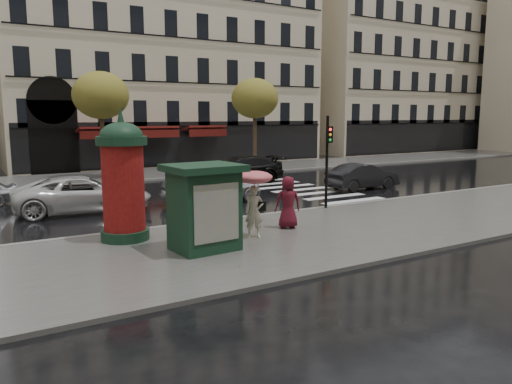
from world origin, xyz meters
TOP-DOWN VIEW (x-y plane):
  - ground at (0.00, 0.00)m, footprint 160.00×160.00m
  - near_sidewalk at (0.00, -0.50)m, footprint 90.00×7.00m
  - far_sidewalk at (0.00, 19.00)m, footprint 90.00×6.00m
  - near_kerb at (0.00, 3.00)m, footprint 90.00×0.25m
  - far_kerb at (0.00, 16.00)m, footprint 90.00×0.25m
  - zebra_crossing at (6.00, 9.60)m, footprint 3.60×11.75m
  - bldg_far_corner at (6.00, 30.00)m, footprint 26.00×14.00m
  - bldg_far_right at (34.00, 30.00)m, footprint 24.00×14.00m
  - tree_far_left at (-2.00, 18.00)m, footprint 3.40×3.40m
  - tree_far_right at (9.00, 18.00)m, footprint 3.40×3.40m
  - woman_umbrella at (-1.92, -0.04)m, footprint 1.15×1.15m
  - woman_red at (-1.50, 2.40)m, footprint 0.99×0.90m
  - man_burgundy at (-0.24, 0.51)m, footprint 1.02×0.84m
  - morris_column at (-5.54, 1.84)m, footprint 1.54×1.54m
  - traffic_light at (3.30, 2.73)m, footprint 0.28×0.38m
  - newsstand at (-3.92, -0.55)m, footprint 2.16×1.86m
  - car_silver at (0.07, 7.00)m, footprint 4.78×2.19m
  - car_darkgrey at (9.01, 6.64)m, footprint 4.24×1.50m
  - car_white at (-5.50, 7.73)m, footprint 5.73×3.12m
  - car_black at (4.45, 12.35)m, footprint 5.64×2.64m

SIDE VIEW (x-z plane):
  - ground at x=0.00m, z-range 0.00..0.00m
  - zebra_crossing at x=6.00m, z-range 0.00..0.01m
  - near_sidewalk at x=0.00m, z-range 0.00..0.12m
  - far_sidewalk at x=0.00m, z-range 0.00..0.12m
  - near_kerb at x=0.00m, z-range 0.00..0.14m
  - far_kerb at x=0.00m, z-range 0.00..0.14m
  - car_darkgrey at x=9.01m, z-range 0.00..1.39m
  - car_white at x=-5.50m, z-range 0.00..1.52m
  - car_silver at x=0.07m, z-range 0.00..1.59m
  - car_black at x=4.45m, z-range 0.00..1.59m
  - woman_red at x=-1.50m, z-range 0.12..1.78m
  - man_burgundy at x=-0.24m, z-range 0.12..1.92m
  - newsstand at x=-3.92m, z-range 0.16..2.64m
  - woman_umbrella at x=-1.92m, z-range 0.47..2.69m
  - morris_column at x=-5.54m, z-range 0.03..4.17m
  - traffic_light at x=3.30m, z-range 0.53..4.38m
  - tree_far_left at x=-2.00m, z-range 1.85..8.49m
  - tree_far_right at x=9.00m, z-range 1.85..8.49m
  - bldg_far_corner at x=6.00m, z-range -0.14..22.76m
  - bldg_far_right at x=34.00m, z-range -0.14..22.76m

